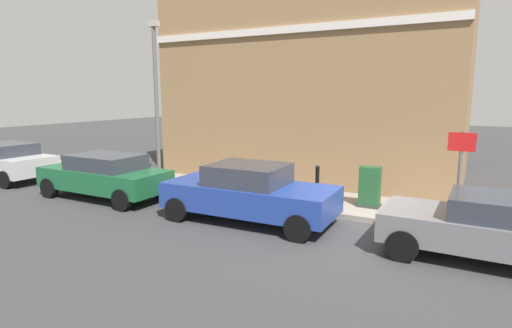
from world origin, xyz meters
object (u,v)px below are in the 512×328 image
(car_silver, at_px, (4,161))
(bollard_far_kerb, at_px, (260,182))
(street_sign, at_px, (460,165))
(lamppost, at_px, (156,94))
(car_grey, at_px, (495,227))
(utility_cabinet, at_px, (370,188))
(car_blue, at_px, (249,192))
(bollard_near_cabinet, at_px, (317,181))
(car_green, at_px, (105,175))

(car_silver, bearing_deg, bollard_far_kerb, -171.54)
(street_sign, height_order, lamppost, lamppost)
(bollard_far_kerb, bearing_deg, street_sign, -89.21)
(car_grey, height_order, street_sign, street_sign)
(utility_cabinet, height_order, bollard_far_kerb, utility_cabinet)
(car_blue, distance_m, bollard_near_cabinet, 2.68)
(car_grey, relative_size, car_blue, 0.92)
(car_grey, distance_m, utility_cabinet, 3.87)
(utility_cabinet, height_order, bollard_near_cabinet, utility_cabinet)
(car_grey, distance_m, bollard_far_kerb, 6.25)
(car_silver, height_order, street_sign, street_sign)
(car_green, xyz_separation_m, street_sign, (1.67, -10.08, 0.91))
(car_silver, distance_m, lamppost, 6.67)
(car_grey, bearing_deg, bollard_far_kerb, -13.67)
(street_sign, bearing_deg, utility_cabinet, 70.77)
(car_silver, xyz_separation_m, bollard_near_cabinet, (2.37, -11.94, -0.05))
(car_green, height_order, lamppost, lamppost)
(bollard_near_cabinet, height_order, street_sign, street_sign)
(car_green, distance_m, lamppost, 3.65)
(car_grey, height_order, bollard_near_cabinet, car_grey)
(car_grey, bearing_deg, lamppost, -12.50)
(utility_cabinet, xyz_separation_m, bollard_far_kerb, (-0.86, 3.04, 0.02))
(bollard_near_cabinet, height_order, bollard_far_kerb, same)
(car_grey, height_order, car_green, car_green)
(car_silver, xyz_separation_m, utility_cabinet, (2.27, -13.54, -0.07))
(car_grey, relative_size, bollard_far_kerb, 4.04)
(bollard_far_kerb, xyz_separation_m, lamppost, (1.02, 4.85, 2.60))
(street_sign, xyz_separation_m, lamppost, (0.95, 10.14, 1.64))
(car_green, height_order, street_sign, street_sign)
(street_sign, bearing_deg, car_grey, -155.43)
(car_silver, relative_size, lamppost, 0.76)
(car_silver, relative_size, bollard_far_kerb, 4.16)
(bollard_far_kerb, bearing_deg, utility_cabinet, -74.19)
(car_silver, relative_size, bollard_near_cabinet, 4.16)
(car_silver, bearing_deg, bollard_near_cabinet, -167.96)
(car_blue, bearing_deg, car_grey, 178.11)
(street_sign, relative_size, lamppost, 0.40)
(lamppost, bearing_deg, car_silver, 113.32)
(car_blue, height_order, bollard_near_cabinet, car_blue)
(car_green, relative_size, car_silver, 1.00)
(car_silver, height_order, bollard_far_kerb, car_silver)
(car_blue, distance_m, car_green, 5.26)
(car_green, xyz_separation_m, car_silver, (0.18, 5.71, 0.00))
(car_blue, distance_m, utility_cabinet, 3.51)
(car_grey, relative_size, bollard_near_cabinet, 4.04)
(bollard_near_cabinet, bearing_deg, car_grey, -118.80)
(bollard_near_cabinet, relative_size, street_sign, 0.45)
(car_green, relative_size, bollard_far_kerb, 4.17)
(bollard_far_kerb, bearing_deg, lamppost, 78.07)
(bollard_near_cabinet, height_order, lamppost, lamppost)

